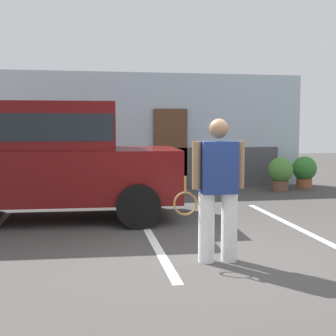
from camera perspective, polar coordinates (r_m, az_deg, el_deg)
The scene contains 8 objects.
ground_plane at distance 5.69m, azimuth 7.30°, elevation -11.64°, with size 40.00×40.00×0.00m, color #423F3D.
parking_stripe_1 at distance 6.95m, azimuth -2.26°, elevation -8.42°, with size 0.12×4.40×0.01m, color silver.
parking_stripe_2 at distance 7.65m, azimuth 16.19°, elevation -7.35°, with size 0.12×4.40×0.01m, color silver.
house_frontage at distance 12.17m, azimuth -2.24°, elevation 4.29°, with size 8.44×0.40×3.05m.
parked_suv at distance 8.27m, azimuth -15.72°, elevation 1.60°, with size 4.69×2.35×2.05m.
tennis_player_man at distance 5.52m, azimuth 6.29°, elevation -2.58°, with size 0.90×0.28×1.74m.
potted_plant_by_porch at distance 11.91m, azimuth 13.96°, elevation -0.52°, with size 0.64×0.64×0.85m.
potted_plant_secondary at distance 12.57m, azimuth 16.79°, elevation -0.29°, with size 0.64×0.64×0.85m.
Camera 1 is at (-1.63, -5.19, 1.66)m, focal length 48.42 mm.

